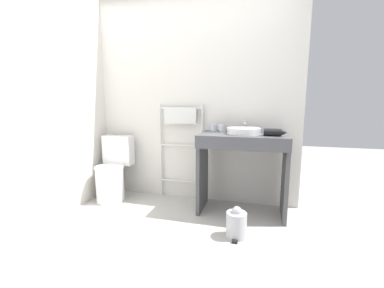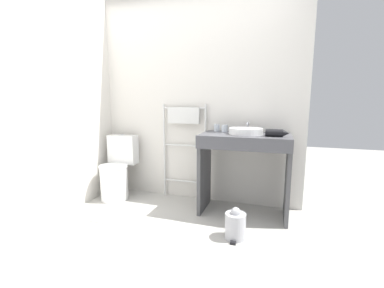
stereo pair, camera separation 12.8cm
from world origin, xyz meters
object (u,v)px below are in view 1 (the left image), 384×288
(cup_near_edge, at_px, (222,128))
(towel_radiator, at_px, (181,130))
(cup_near_wall, at_px, (214,128))
(hair_dryer, at_px, (274,132))
(trash_bin, at_px, (236,224))
(sink_basin, at_px, (244,131))
(toilet, at_px, (113,173))

(cup_near_edge, bearing_deg, towel_radiator, 168.77)
(towel_radiator, bearing_deg, cup_near_wall, -8.03)
(towel_radiator, distance_m, cup_near_wall, 0.44)
(hair_dryer, xyz_separation_m, trash_bin, (-0.31, -0.47, -0.81))
(trash_bin, bearing_deg, sink_basin, 89.83)
(toilet, bearing_deg, cup_near_edge, 6.29)
(cup_near_edge, xyz_separation_m, trash_bin, (0.25, -0.70, -0.81))
(sink_basin, relative_size, hair_dryer, 1.58)
(sink_basin, xyz_separation_m, cup_near_wall, (-0.36, 0.18, 0.01))
(toilet, xyz_separation_m, cup_near_edge, (1.37, 0.15, 0.60))
(cup_near_wall, bearing_deg, sink_basin, -27.28)
(towel_radiator, distance_m, trash_bin, 1.36)
(hair_dryer, bearing_deg, toilet, 177.81)
(hair_dryer, bearing_deg, trash_bin, -122.99)
(toilet, relative_size, trash_bin, 2.74)
(sink_basin, distance_m, cup_near_wall, 0.40)
(cup_near_wall, xyz_separation_m, trash_bin, (0.35, -0.74, -0.81))
(toilet, xyz_separation_m, sink_basin, (1.62, 0.01, 0.59))
(towel_radiator, height_order, sink_basin, towel_radiator)
(towel_radiator, xyz_separation_m, cup_near_wall, (0.44, -0.06, 0.05))
(cup_near_wall, bearing_deg, cup_near_edge, -24.07)
(cup_near_edge, bearing_deg, hair_dryer, -21.89)
(sink_basin, bearing_deg, towel_radiator, 162.82)
(cup_near_wall, height_order, cup_near_edge, same)
(cup_near_wall, distance_m, trash_bin, 1.15)
(towel_radiator, height_order, hair_dryer, towel_radiator)
(sink_basin, height_order, cup_near_wall, cup_near_wall)
(sink_basin, relative_size, trash_bin, 1.20)
(toilet, height_order, hair_dryer, hair_dryer)
(toilet, distance_m, hair_dryer, 2.02)
(towel_radiator, height_order, cup_near_wall, towel_radiator)
(sink_basin, xyz_separation_m, hair_dryer, (0.30, -0.09, 0.00))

